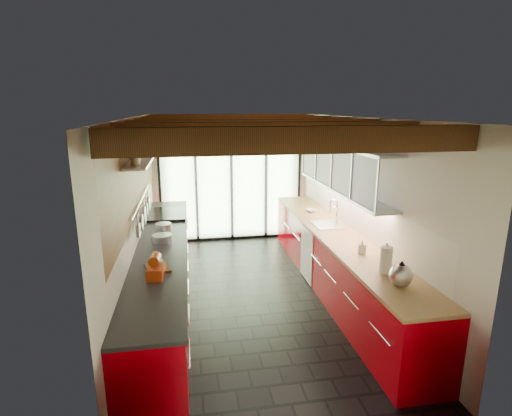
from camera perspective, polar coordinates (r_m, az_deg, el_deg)
name	(u,v)px	position (r m, az deg, el deg)	size (l,w,h in m)	color
ground	(253,296)	(6.10, -0.47, -12.44)	(5.50, 5.50, 0.00)	black
room_shell	(252,187)	(5.56, -0.50, 2.98)	(5.50, 5.50, 5.50)	silver
ceiling_beams	(248,127)	(5.83, -1.13, 11.52)	(3.14, 5.06, 4.90)	#593316
glass_door	(231,162)	(8.19, -3.56, 6.64)	(2.95, 0.10, 2.90)	#C6EAAD
left_counter	(164,273)	(5.86, -13.05, -9.04)	(0.68, 5.00, 0.92)	#B3010E
range_stove	(168,240)	(7.21, -12.46, -4.45)	(0.66, 0.90, 0.97)	silver
right_counter	(335,262)	(6.23, 11.27, -7.51)	(0.68, 5.00, 0.92)	#B3010E
sink_assembly	(329,223)	(6.42, 10.34, -2.07)	(0.45, 0.52, 0.43)	silver
upper_cabinets_right	(343,168)	(6.19, 12.27, 5.67)	(0.34, 3.00, 3.00)	silver
left_wall_fixtures	(144,174)	(5.66, -15.68, 4.64)	(0.28, 2.60, 0.96)	silver
stand_mixer	(156,267)	(4.56, -14.13, -8.23)	(0.19, 0.31, 0.27)	#CD3E10
pot_large	(164,228)	(6.08, -13.07, -2.82)	(0.23, 0.23, 0.15)	silver
pot_small	(162,238)	(5.70, -13.27, -4.22)	(0.27, 0.27, 0.10)	silver
cutting_board	(158,268)	(4.79, -13.89, -8.31)	(0.24, 0.34, 0.03)	brown
kettle	(401,274)	(4.48, 20.00, -8.86)	(0.29, 0.32, 0.29)	silver
paper_towel	(386,260)	(4.73, 18.08, -7.09)	(0.17, 0.17, 0.37)	white
soap_bottle	(362,246)	(5.27, 14.94, -5.33)	(0.09, 0.09, 0.19)	silver
bowl	(311,210)	(7.19, 7.92, -0.35)	(0.19, 0.19, 0.05)	silver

